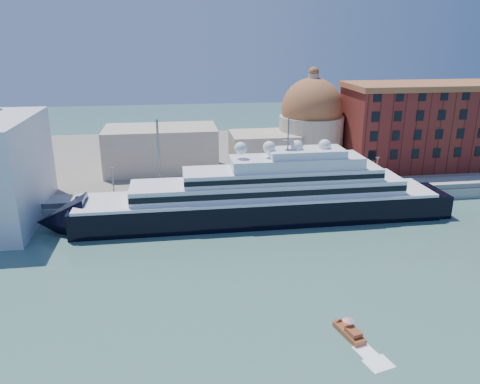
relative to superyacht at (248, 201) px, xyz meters
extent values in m
plane|color=#3D6960|center=(1.76, -23.00, -4.45)|extent=(400.00, 400.00, 0.00)
cube|color=gray|center=(1.76, 11.00, -3.20)|extent=(180.00, 10.00, 2.50)
cube|color=slate|center=(1.76, 52.00, -3.45)|extent=(260.00, 72.00, 2.00)
cube|color=slate|center=(1.76, 6.50, -1.35)|extent=(180.00, 0.10, 1.20)
cube|color=black|center=(2.35, 0.00, -2.29)|extent=(76.46, 11.76, 6.37)
cone|color=black|center=(-37.84, 0.00, -2.29)|extent=(9.80, 11.76, 11.76)
cube|color=black|center=(40.58, 0.00, -2.49)|extent=(5.88, 10.78, 5.88)
cube|color=white|center=(2.35, 0.00, 1.14)|extent=(74.50, 11.96, 0.59)
cube|color=white|center=(4.31, 0.00, 2.90)|extent=(56.85, 9.80, 2.94)
cube|color=black|center=(4.31, -4.90, 2.90)|extent=(56.85, 0.15, 1.18)
cube|color=white|center=(7.25, 0.00, 5.65)|extent=(41.17, 8.82, 2.55)
cube|color=white|center=(10.19, 0.00, 8.10)|extent=(27.45, 7.84, 2.35)
cube|color=white|center=(12.15, 0.00, 10.06)|extent=(15.68, 6.86, 1.57)
cylinder|color=slate|center=(8.23, 0.00, 14.17)|extent=(0.29, 0.29, 6.86)
sphere|color=white|center=(-1.57, 0.00, 11.43)|extent=(2.55, 2.55, 2.55)
sphere|color=white|center=(4.31, 0.00, 11.43)|extent=(2.55, 2.55, 2.55)
sphere|color=white|center=(10.19, 0.00, 11.43)|extent=(2.55, 2.55, 2.55)
sphere|color=white|center=(16.07, 0.00, 11.43)|extent=(2.55, 2.55, 2.55)
cube|color=brown|center=(6.76, -41.48, -4.14)|extent=(3.00, 5.51, 0.87)
cube|color=brown|center=(6.98, -42.33, -3.40)|extent=(1.90, 2.46, 0.70)
cylinder|color=slate|center=(6.65, -41.06, -3.05)|extent=(0.05, 0.05, 1.40)
cone|color=red|center=(6.65, -41.06, -2.27)|extent=(1.57, 1.57, 0.35)
cube|color=maroon|center=(53.76, 29.00, 8.55)|extent=(42.00, 18.00, 22.00)
cube|color=#9B5932|center=(53.76, 29.00, 20.05)|extent=(43.00, 19.00, 1.50)
cylinder|color=beige|center=(23.76, 35.00, 4.55)|extent=(18.00, 18.00, 14.00)
sphere|color=#9B5932|center=(23.76, 35.00, 13.55)|extent=(17.00, 17.00, 17.00)
cylinder|color=beige|center=(23.76, 35.00, 21.55)|extent=(3.00, 3.00, 3.00)
cube|color=beige|center=(9.76, 33.00, 2.55)|extent=(18.00, 14.00, 10.00)
cube|color=beige|center=(-18.24, 35.00, 3.55)|extent=(30.00, 16.00, 12.00)
cylinder|color=slate|center=(-28.24, 8.00, 2.05)|extent=(0.24, 0.24, 8.00)
cube|color=slate|center=(-28.24, 8.00, 6.15)|extent=(0.80, 0.30, 0.25)
cylinder|color=slate|center=(1.76, 8.00, 2.05)|extent=(0.24, 0.24, 8.00)
cube|color=slate|center=(1.76, 8.00, 6.15)|extent=(0.80, 0.30, 0.25)
cylinder|color=slate|center=(31.76, 8.00, 2.05)|extent=(0.24, 0.24, 8.00)
cube|color=slate|center=(31.76, 8.00, 6.15)|extent=(0.80, 0.30, 0.25)
cylinder|color=slate|center=(-18.24, 10.00, 7.05)|extent=(0.50, 0.50, 18.00)
camera|label=1|loc=(-15.15, -91.25, 33.38)|focal=35.00mm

